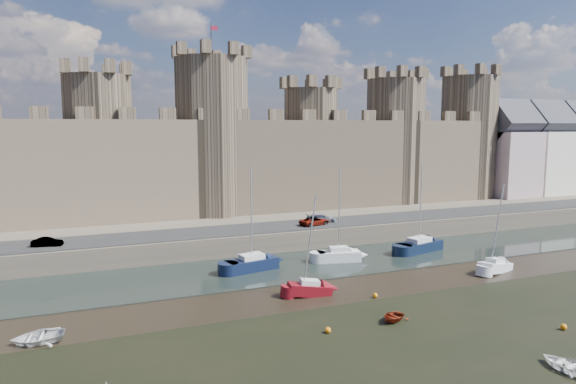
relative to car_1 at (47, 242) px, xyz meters
name	(u,v)px	position (x,y,z in m)	size (l,w,h in m)	color
ground	(363,367)	(20.37, -33.08, -3.03)	(160.00, 160.00, 0.00)	black
water_channel	(251,271)	(20.37, -9.08, -2.99)	(160.00, 12.00, 0.08)	black
quay	(186,210)	(20.37, 26.92, -1.78)	(160.00, 60.00, 2.50)	#4C443A
road	(226,231)	(20.37, 0.92, -0.48)	(160.00, 7.00, 0.10)	black
castle	(196,153)	(19.73, 14.92, 8.64)	(108.50, 11.00, 29.00)	#42382B
townhouses	(561,151)	(91.87, 12.92, 7.56)	(35.50, 9.05, 18.13)	#C7AAAD
car_1	(47,242)	(0.00, 0.00, 0.00)	(1.12, 3.21, 1.06)	gray
car_2	(321,218)	(33.97, 1.51, 0.07)	(1.69, 4.16, 1.21)	gray
car_3	(315,221)	(32.22, -0.03, 0.05)	(1.91, 4.14, 1.15)	gray
sailboat_1	(252,263)	(20.52, -9.05, -2.15)	(6.06, 3.34, 11.47)	black
sailboat_2	(339,255)	(31.04, -9.23, -2.19)	(5.25, 2.89, 10.71)	silver
sailboat_3	(419,245)	(42.61, -8.79, -2.18)	(6.80, 3.99, 11.19)	black
sailboat_4	(310,288)	(23.02, -18.73, -2.32)	(4.20, 2.08, 9.41)	maroon
sailboat_5	(495,266)	(44.79, -19.27, -2.33)	(4.75, 2.98, 9.58)	white
dinghy_2	(567,365)	(32.35, -38.40, -2.68)	(2.40, 0.70, 3.36)	silver
dinghy_4	(393,318)	(26.63, -27.11, -2.74)	(1.98, 0.57, 2.77)	#671B0B
dinghy_6	(37,339)	(0.30, -21.08, -2.65)	(2.65, 0.77, 3.71)	silver
buoy_1	(328,330)	(20.68, -27.26, -2.79)	(0.48, 0.48, 0.48)	orange
buoy_3	(375,295)	(28.30, -21.66, -2.80)	(0.46, 0.46, 0.46)	orange
buoy_5	(564,327)	(37.87, -33.57, -2.79)	(0.49, 0.49, 0.49)	orange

